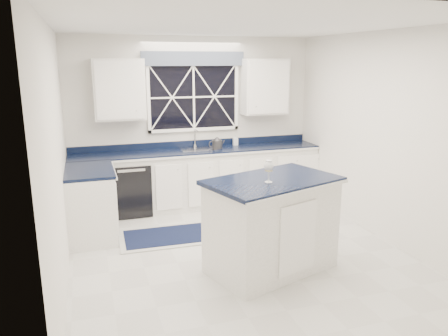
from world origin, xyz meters
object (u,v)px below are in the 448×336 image
object	(u,v)px
soap_bottle	(235,140)
wine_glass	(269,167)
dishwasher	(130,187)
kettle	(217,143)
island	(272,224)
faucet	(195,138)

from	to	relation	value
soap_bottle	wine_glass	bearing A→B (deg)	-102.07
dishwasher	soap_bottle	distance (m)	1.90
dishwasher	kettle	distance (m)	1.54
wine_glass	soap_bottle	bearing A→B (deg)	77.93
dishwasher	kettle	world-z (taller)	kettle
kettle	island	bearing A→B (deg)	-93.47
soap_bottle	dishwasher	bearing A→B (deg)	-174.57
wine_glass	soap_bottle	xyz separation A→B (m)	(0.58, 2.70, -0.21)
faucet	wine_glass	world-z (taller)	wine_glass
dishwasher	island	xyz separation A→B (m)	(1.31, -2.42, 0.13)
island	wine_glass	size ratio (longest dim) A/B	6.73
faucet	island	distance (m)	2.68
dishwasher	wine_glass	bearing A→B (deg)	-64.53
kettle	soap_bottle	distance (m)	0.42
faucet	dishwasher	bearing A→B (deg)	-169.98
dishwasher	island	bearing A→B (deg)	-61.55
wine_glass	island	bearing A→B (deg)	48.81
faucet	wine_glass	distance (m)	2.73
faucet	wine_glass	xyz separation A→B (m)	(0.11, -2.73, 0.14)
faucet	island	world-z (taller)	faucet
kettle	soap_bottle	size ratio (longest dim) A/B	1.57
faucet	wine_glass	bearing A→B (deg)	-87.76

